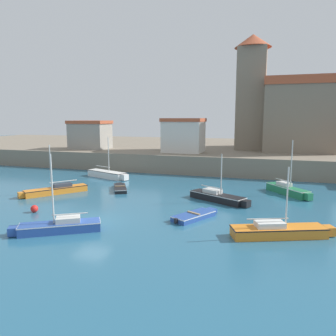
# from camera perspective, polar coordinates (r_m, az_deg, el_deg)

# --- Properties ---
(ground_plane) EXTENTS (200.00, 200.00, 0.00)m
(ground_plane) POSITION_cam_1_polar(r_m,az_deg,el_deg) (25.18, -13.24, -9.01)
(ground_plane) COLOR #28607F
(quay_seawall) EXTENTS (120.00, 40.00, 2.56)m
(quay_seawall) POSITION_cam_1_polar(r_m,az_deg,el_deg) (63.20, 6.21, 2.95)
(quay_seawall) COLOR gray
(quay_seawall) RESTS_ON ground
(dinghy_blue_0) EXTENTS (2.97, 4.24, 0.48)m
(dinghy_blue_0) POSITION_cam_1_polar(r_m,az_deg,el_deg) (25.25, 4.68, -8.23)
(dinghy_blue_0) COLOR #284C9E
(dinghy_blue_0) RESTS_ON ground
(dinghy_black_1) EXTENTS (2.87, 4.22, 0.49)m
(dinghy_black_1) POSITION_cam_1_polar(r_m,az_deg,el_deg) (35.11, -8.35, -3.45)
(dinghy_black_1) COLOR black
(dinghy_black_1) RESTS_ON ground
(sailboat_blue_2) EXTENTS (5.51, 3.98, 5.28)m
(sailboat_blue_2) POSITION_cam_1_polar(r_m,az_deg,el_deg) (23.38, -18.43, -9.57)
(sailboat_blue_2) COLOR #284C9E
(sailboat_blue_2) RESTS_ON ground
(sailboat_orange_3) EXTENTS (6.61, 3.62, 4.54)m
(sailboat_orange_3) POSITION_cam_1_polar(r_m,az_deg,el_deg) (22.54, 18.87, -10.26)
(sailboat_orange_3) COLOR orange
(sailboat_orange_3) RESTS_ON ground
(sailboat_orange_4) EXTENTS (4.72, 5.92, 4.96)m
(sailboat_orange_4) POSITION_cam_1_polar(r_m,az_deg,el_deg) (34.88, -18.96, -3.61)
(sailboat_orange_4) COLOR orange
(sailboat_orange_4) RESTS_ON ground
(sailboat_green_5) EXTENTS (4.25, 4.97, 5.45)m
(sailboat_green_5) POSITION_cam_1_polar(r_m,az_deg,el_deg) (34.84, 20.13, -3.57)
(sailboat_green_5) COLOR #237A4C
(sailboat_green_5) RESTS_ON ground
(sailboat_black_6) EXTENTS (5.88, 3.80, 4.41)m
(sailboat_black_6) POSITION_cam_1_polar(r_m,az_deg,el_deg) (30.44, 8.68, -4.97)
(sailboat_black_6) COLOR black
(sailboat_black_6) RESTS_ON ground
(sailboat_white_7) EXTENTS (6.54, 3.49, 5.20)m
(sailboat_white_7) POSITION_cam_1_polar(r_m,az_deg,el_deg) (42.50, -10.48, -1.07)
(sailboat_white_7) COLOR white
(sailboat_white_7) RESTS_ON ground
(mooring_buoy) EXTENTS (0.60, 0.60, 0.60)m
(mooring_buoy) POSITION_cam_1_polar(r_m,az_deg,el_deg) (28.78, -22.25, -6.58)
(mooring_buoy) COLOR red
(mooring_buoy) RESTS_ON ground
(church) EXTENTS (14.76, 14.74, 17.72)m
(church) POSITION_cam_1_polar(r_m,az_deg,el_deg) (55.85, 20.20, 9.40)
(church) COLOR gray
(church) RESTS_ON quay_seawall
(lighthouse) EXTENTS (1.66, 1.66, 14.94)m
(lighthouse) POSITION_cam_1_polar(r_m,az_deg,el_deg) (53.53, 13.09, 10.92)
(lighthouse) COLOR silver
(lighthouse) RESTS_ON quay_seawall
(harbor_shed_mid_row) EXTENTS (5.90, 4.77, 4.98)m
(harbor_shed_mid_row) POSITION_cam_1_polar(r_m,az_deg,el_deg) (48.46, 2.73, 5.74)
(harbor_shed_mid_row) COLOR silver
(harbor_shed_mid_row) RESTS_ON quay_seawall
(harbor_shed_far_end) EXTENTS (6.28, 4.43, 4.59)m
(harbor_shed_far_end) POSITION_cam_1_polar(r_m,az_deg,el_deg) (55.31, -13.42, 5.68)
(harbor_shed_far_end) COLOR gray
(harbor_shed_far_end) RESTS_ON quay_seawall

